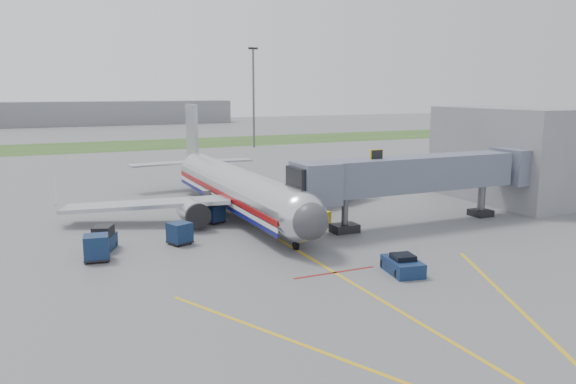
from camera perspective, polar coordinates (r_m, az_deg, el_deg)
name	(u,v)px	position (r m, az deg, el deg)	size (l,w,h in m)	color
ground	(308,256)	(40.86, 2.01, -6.57)	(400.00, 400.00, 0.00)	#565659
grass_strip	(121,146)	(126.71, -16.61, 4.54)	(300.00, 25.00, 0.01)	#2D4C1E
apron_markings	(362,289)	(34.75, 7.56, -9.73)	(21.52, 50.00, 0.01)	gold
airliner	(237,188)	(53.96, -5.25, 0.44)	(32.10, 35.67, 10.25)	silver
jet_bridge	(413,175)	(50.75, 12.55, 1.70)	(25.30, 4.00, 6.90)	slate
terminal	(513,154)	(65.80, 21.92, 3.59)	(10.00, 16.00, 10.00)	slate
light_mast_right	(254,95)	(117.89, -3.52, 9.79)	(2.00, 0.44, 20.40)	#595B60
distant_terminal	(54,114)	(205.21, -22.71, 7.35)	(120.00, 14.00, 8.00)	slate
pushback_tug	(403,265)	(37.87, 11.58, -7.31)	(2.39, 3.35, 1.28)	#0D1E3C
baggage_tug	(104,239)	(44.41, -18.23, -4.60)	(2.34, 3.01, 1.87)	#0D1E3C
baggage_cart_a	(96,248)	(41.82, -18.89, -5.39)	(1.92, 1.92, 1.86)	#0D1E3C
baggage_cart_b	(180,233)	(44.62, -10.95, -4.14)	(2.07, 2.07, 1.71)	#0D1E3C
baggage_cart_c	(214,214)	(51.14, -7.49, -2.23)	(1.96, 1.96, 1.62)	#0D1E3C
belt_loader	(212,211)	(53.68, -7.75, -1.97)	(1.94, 4.41, 2.09)	#0D1E3C
ground_power_cart	(321,219)	(49.95, 3.39, -2.72)	(1.74, 1.38, 1.22)	gold
ramp_worker	(109,235)	(45.30, -17.69, -4.18)	(0.66, 0.43, 1.80)	#95E71B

